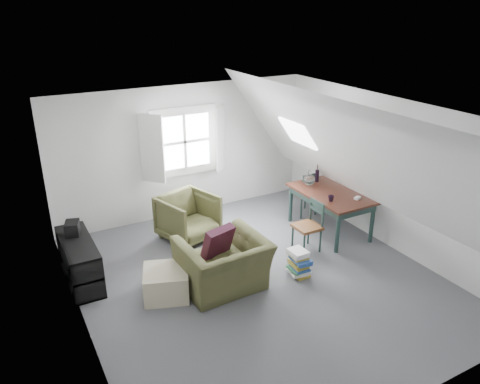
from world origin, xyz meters
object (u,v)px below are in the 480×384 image
magazine_stack (299,263)px  dining_chair_far (305,192)px  media_shelf (81,264)px  armchair_far (189,238)px  dining_table (331,198)px  ottoman (166,283)px  armchair_near (223,287)px  dining_chair_near (309,225)px

magazine_stack → dining_chair_far: bearing=51.9°
dining_chair_far → media_shelf: bearing=20.0°
armchair_far → dining_chair_far: (2.37, -0.17, 0.46)m
dining_table → magazine_stack: (-1.33, -0.95, -0.45)m
armchair_far → ottoman: ottoman is taller
armchair_near → dining_chair_near: size_ratio=1.37×
dining_chair_far → armchair_far: bearing=11.4°
dining_chair_near → ottoman: bearing=-76.9°
ottoman → dining_chair_far: (3.32, 1.28, 0.26)m
dining_table → media_shelf: size_ratio=1.18×
dining_chair_near → armchair_near: bearing=-69.0°
armchair_near → ottoman: ottoman is taller
dining_chair_far → media_shelf: (-4.30, -0.35, -0.16)m
magazine_stack → armchair_far: bearing=117.4°
armchair_far → dining_table: 2.60m
dining_chair_near → magazine_stack: 0.86m
ottoman → media_shelf: bearing=136.4°
armchair_near → dining_chair_near: bearing=-172.1°
ottoman → media_shelf: media_shelf is taller
armchair_far → dining_table: size_ratio=0.58×
dining_chair_far → dining_chair_near: bearing=71.9°
dining_chair_far → ottoman: bearing=36.5°
armchair_far → dining_table: (2.33, -0.97, 0.66)m
armchair_far → ottoman: size_ratio=1.45×
dining_chair_near → dining_chair_far: bearing=157.2°
armchair_far → magazine_stack: (0.99, -1.92, 0.21)m
dining_chair_far → magazine_stack: size_ratio=2.12×
ottoman → dining_table: bearing=8.3°
ottoman → magazine_stack: bearing=-13.6°
dining_chair_near → dining_table: bearing=127.6°
ottoman → armchair_near: bearing=-15.0°
dining_table → magazine_stack: bearing=-145.2°
armchair_near → dining_chair_far: 2.97m
armchair_far → dining_chair_far: size_ratio=1.00×
ottoman → magazine_stack: magazine_stack is taller
magazine_stack → dining_chair_near: bearing=44.1°
ottoman → dining_chair_near: dining_chair_near is taller
ottoman → magazine_stack: size_ratio=1.46×
armchair_near → ottoman: (-0.79, 0.21, 0.20)m
ottoman → dining_chair_near: 2.56m
media_shelf → magazine_stack: (2.93, -1.40, -0.09)m
dining_chair_far → magazine_stack: dining_chair_far is taller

